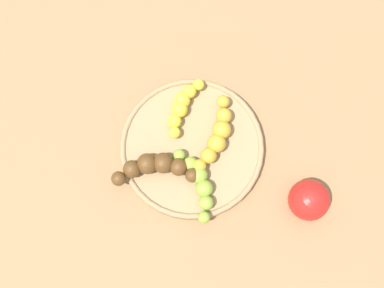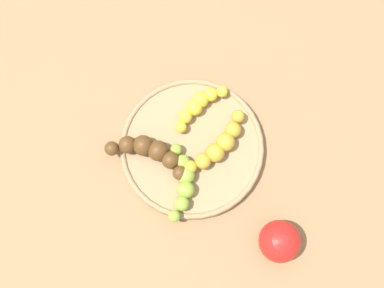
{
  "view_description": "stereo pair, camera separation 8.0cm",
  "coord_description": "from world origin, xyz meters",
  "views": [
    {
      "loc": [
        0.07,
        0.19,
        0.85
      ],
      "look_at": [
        0.0,
        0.0,
        0.04
      ],
      "focal_mm": 44.36,
      "sensor_mm": 36.0,
      "label": 1
    },
    {
      "loc": [
        -0.01,
        0.2,
        0.85
      ],
      "look_at": [
        0.0,
        0.0,
        0.04
      ],
      "focal_mm": 44.36,
      "sensor_mm": 36.0,
      "label": 2
    }
  ],
  "objects": [
    {
      "name": "banana_overripe",
      "position": [
        0.07,
        0.02,
        0.04
      ],
      "size": [
        0.15,
        0.08,
        0.04
      ],
      "rotation": [
        0.0,
        0.0,
        4.43
      ],
      "color": "#593819",
      "rests_on": "fruit_bowl"
    },
    {
      "name": "ground_plane",
      "position": [
        0.0,
        0.0,
        0.0
      ],
      "size": [
        2.4,
        2.4,
        0.0
      ],
      "primitive_type": "plane",
      "color": "#936D47"
    },
    {
      "name": "banana_yellow",
      "position": [
        -0.01,
        -0.07,
        0.03
      ],
      "size": [
        0.09,
        0.09,
        0.03
      ],
      "rotation": [
        0.0,
        0.0,
        5.51
      ],
      "color": "yellow",
      "rests_on": "fruit_bowl"
    },
    {
      "name": "banana_spotted",
      "position": [
        -0.05,
        -0.0,
        0.04
      ],
      "size": [
        0.11,
        0.12,
        0.03
      ],
      "rotation": [
        0.0,
        0.0,
        2.44
      ],
      "color": "gold",
      "rests_on": "fruit_bowl"
    },
    {
      "name": "banana_green",
      "position": [
        0.01,
        0.07,
        0.03
      ],
      "size": [
        0.05,
        0.14,
        0.03
      ],
      "rotation": [
        0.0,
        0.0,
        3.19
      ],
      "color": "#8CAD38",
      "rests_on": "fruit_bowl"
    },
    {
      "name": "fruit_bowl",
      "position": [
        0.0,
        0.0,
        0.01
      ],
      "size": [
        0.26,
        0.26,
        0.02
      ],
      "color": "#A08259",
      "rests_on": "ground_plane"
    },
    {
      "name": "apple_red",
      "position": [
        -0.16,
        0.16,
        0.04
      ],
      "size": [
        0.07,
        0.07,
        0.07
      ],
      "primitive_type": "sphere",
      "color": "red",
      "rests_on": "ground_plane"
    }
  ]
}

